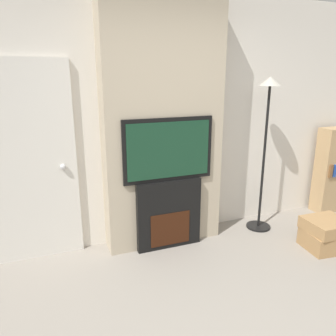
{
  "coord_description": "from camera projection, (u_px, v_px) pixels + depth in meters",
  "views": [
    {
      "loc": [
        -1.2,
        -1.38,
        1.86
      ],
      "look_at": [
        0.0,
        1.7,
        0.9
      ],
      "focal_mm": 35.0,
      "sensor_mm": 36.0,
      "label": 1
    }
  ],
  "objects": [
    {
      "name": "box_stack",
      "position": [
        327.0,
        234.0,
        3.58
      ],
      "size": [
        0.53,
        0.44,
        0.33
      ],
      "color": "#A37A4C",
      "rests_on": "ground_plane"
    },
    {
      "name": "television",
      "position": [
        168.0,
        150.0,
        3.38
      ],
      "size": [
        0.97,
        0.07,
        0.66
      ],
      "color": "black",
      "rests_on": "fireplace"
    },
    {
      "name": "fireplace",
      "position": [
        168.0,
        214.0,
        3.58
      ],
      "size": [
        0.72,
        0.15,
        0.77
      ],
      "color": "black",
      "rests_on": "ground_plane"
    },
    {
      "name": "chimney_breast",
      "position": [
        163.0,
        124.0,
        3.45
      ],
      "size": [
        1.28,
        0.3,
        2.7
      ],
      "color": "tan",
      "rests_on": "ground_plane"
    },
    {
      "name": "bookshelf",
      "position": [
        330.0,
        170.0,
        4.48
      ],
      "size": [
        0.38,
        0.26,
        1.17
      ],
      "color": "tan",
      "rests_on": "ground_plane"
    },
    {
      "name": "wall_back",
      "position": [
        157.0,
        121.0,
        3.61
      ],
      "size": [
        6.0,
        0.06,
        2.7
      ],
      "color": "silver",
      "rests_on": "ground_plane"
    },
    {
      "name": "entry_door",
      "position": [
        27.0,
        165.0,
        3.18
      ],
      "size": [
        0.93,
        0.09,
        2.0
      ],
      "color": "silver",
      "rests_on": "ground_plane"
    },
    {
      "name": "floor_lamp",
      "position": [
        267.0,
        127.0,
        3.76
      ],
      "size": [
        0.29,
        0.29,
        1.83
      ],
      "color": "black",
      "rests_on": "ground_plane"
    }
  ]
}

